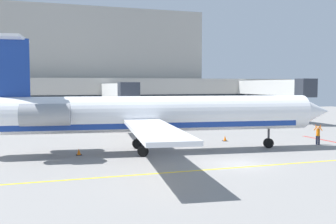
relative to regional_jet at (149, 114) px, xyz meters
name	(u,v)px	position (x,y,z in m)	size (l,w,h in m)	color
ground	(239,165)	(4.94, -7.00, -3.33)	(120.00, 120.00, 0.11)	gray
terminal_building	(95,75)	(0.51, 39.50, 4.30)	(73.52, 11.94, 19.59)	#B7B2A8
jet_bridge_west	(274,88)	(26.93, 22.42, 2.00)	(2.40, 19.69, 6.67)	silver
jet_bridge_east	(117,92)	(1.37, 22.57, 1.46)	(2.40, 19.40, 6.12)	silver
regional_jet	(149,114)	(0.00, 0.00, 0.00)	(33.93, 28.58, 9.59)	white
baggage_tug	(223,116)	(17.52, 21.41, -2.28)	(2.84, 3.80, 2.22)	#1E4CB2
pushback_tractor	(89,119)	(-2.49, 23.28, -2.34)	(3.63, 4.14, 2.04)	silver
marshaller	(318,134)	(16.69, -1.03, -2.27)	(0.64, 0.66, 1.97)	#191E33
safety_cone_alpha	(169,136)	(4.18, 7.40, -3.03)	(0.47, 0.47, 0.55)	orange
safety_cone_bravo	(79,152)	(-5.93, 0.38, -3.03)	(0.47, 0.47, 0.55)	orange
safety_cone_charlie	(225,139)	(9.17, 3.91, -3.03)	(0.47, 0.47, 0.55)	orange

